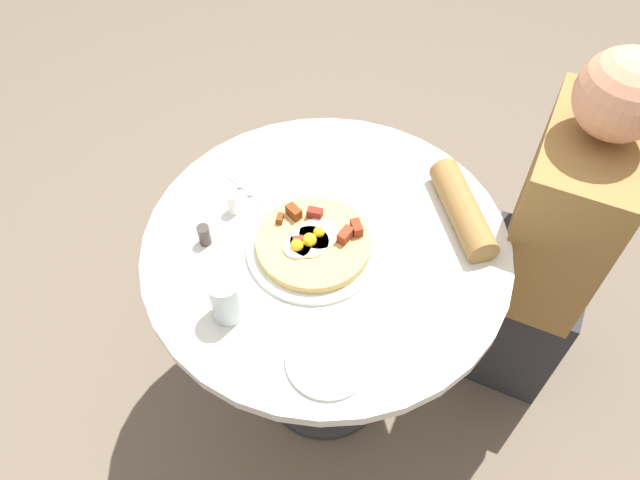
# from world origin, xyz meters

# --- Properties ---
(ground_plane) EXTENTS (6.00, 6.00, 0.00)m
(ground_plane) POSITION_xyz_m (0.00, 0.00, 0.00)
(ground_plane) COLOR #6B5B4C
(dining_table) EXTENTS (0.82, 0.82, 0.74)m
(dining_table) POSITION_xyz_m (0.00, 0.00, 0.56)
(dining_table) COLOR silver
(dining_table) RESTS_ON ground_plane
(person_seated) EXTENTS (0.48, 0.47, 1.14)m
(person_seated) POSITION_xyz_m (-0.36, 0.47, 0.51)
(person_seated) COLOR #2D2D33
(person_seated) RESTS_ON ground_plane
(pizza_plate) EXTENTS (0.30, 0.30, 0.01)m
(pizza_plate) POSITION_xyz_m (0.03, -0.02, 0.74)
(pizza_plate) COLOR silver
(pizza_plate) RESTS_ON dining_table
(breakfast_pizza) EXTENTS (0.25, 0.25, 0.05)m
(breakfast_pizza) POSITION_xyz_m (0.03, -0.02, 0.76)
(breakfast_pizza) COLOR #DAB063
(breakfast_pizza) RESTS_ON pizza_plate
(bread_plate) EXTENTS (0.17, 0.17, 0.01)m
(bread_plate) POSITION_xyz_m (0.26, 0.12, 0.74)
(bread_plate) COLOR white
(bread_plate) RESTS_ON dining_table
(napkin) EXTENTS (0.21, 0.19, 0.00)m
(napkin) POSITION_xyz_m (-0.14, -0.21, 0.74)
(napkin) COLOR white
(napkin) RESTS_ON dining_table
(fork) EXTENTS (0.17, 0.07, 0.00)m
(fork) POSITION_xyz_m (-0.13, -0.19, 0.74)
(fork) COLOR silver
(fork) RESTS_ON napkin
(knife) EXTENTS (0.17, 0.07, 0.00)m
(knife) POSITION_xyz_m (-0.14, -0.23, 0.74)
(knife) COLOR silver
(knife) RESTS_ON napkin
(water_glass) EXTENTS (0.07, 0.07, 0.11)m
(water_glass) POSITION_xyz_m (0.25, -0.11, 0.79)
(water_glass) COLOR silver
(water_glass) RESTS_ON dining_table
(salt_shaker) EXTENTS (0.03, 0.03, 0.06)m
(salt_shaker) POSITION_xyz_m (0.01, -0.23, 0.76)
(salt_shaker) COLOR white
(salt_shaker) RESTS_ON dining_table
(pepper_shaker) EXTENTS (0.03, 0.03, 0.05)m
(pepper_shaker) POSITION_xyz_m (0.11, -0.24, 0.76)
(pepper_shaker) COLOR #3F3833
(pepper_shaker) RESTS_ON dining_table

